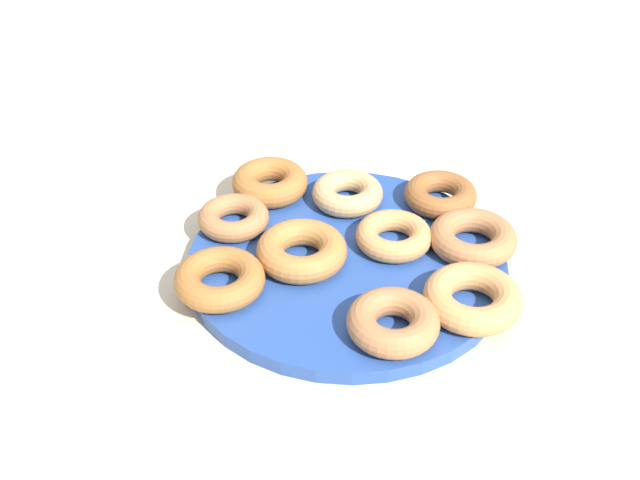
{
  "coord_description": "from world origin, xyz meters",
  "views": [
    {
      "loc": [
        -0.6,
        0.28,
        0.53
      ],
      "look_at": [
        0.0,
        0.03,
        0.05
      ],
      "focal_mm": 45.88,
      "sensor_mm": 36.0,
      "label": 1
    }
  ],
  "objects_px": {
    "donut_3": "(234,218)",
    "donut_7": "(394,237)",
    "donut_0": "(348,193)",
    "donut_plate": "(347,263)",
    "donut_4": "(302,251)",
    "donut_5": "(440,195)",
    "donut_2": "(393,322)",
    "donut_9": "(270,182)",
    "donut_8": "(472,298)",
    "donut_1": "(221,281)",
    "donut_6": "(473,238)"
  },
  "relations": [
    {
      "from": "donut_5",
      "to": "donut_7",
      "type": "height_order",
      "value": "donut_5"
    },
    {
      "from": "donut_1",
      "to": "donut_8",
      "type": "xyz_separation_m",
      "value": [
        -0.11,
        -0.21,
        0.0
      ]
    },
    {
      "from": "donut_5",
      "to": "donut_plate",
      "type": "bearing_deg",
      "value": 109.63
    },
    {
      "from": "donut_0",
      "to": "donut_2",
      "type": "bearing_deg",
      "value": 166.92
    },
    {
      "from": "donut_1",
      "to": "donut_9",
      "type": "relative_size",
      "value": 1.03
    },
    {
      "from": "donut_2",
      "to": "donut_5",
      "type": "height_order",
      "value": "donut_2"
    },
    {
      "from": "donut_1",
      "to": "donut_4",
      "type": "xyz_separation_m",
      "value": [
        0.01,
        -0.09,
        0.0
      ]
    },
    {
      "from": "donut_3",
      "to": "donut_5",
      "type": "distance_m",
      "value": 0.23
    },
    {
      "from": "donut_4",
      "to": "donut_5",
      "type": "xyz_separation_m",
      "value": [
        0.04,
        -0.18,
        -0.0
      ]
    },
    {
      "from": "donut_2",
      "to": "donut_0",
      "type": "bearing_deg",
      "value": -13.08
    },
    {
      "from": "donut_5",
      "to": "donut_9",
      "type": "height_order",
      "value": "donut_9"
    },
    {
      "from": "donut_3",
      "to": "donut_9",
      "type": "bearing_deg",
      "value": -51.04
    },
    {
      "from": "donut_3",
      "to": "donut_5",
      "type": "height_order",
      "value": "donut_5"
    },
    {
      "from": "donut_1",
      "to": "donut_4",
      "type": "height_order",
      "value": "donut_4"
    },
    {
      "from": "donut_1",
      "to": "donut_9",
      "type": "distance_m",
      "value": 0.18
    },
    {
      "from": "donut_9",
      "to": "donut_0",
      "type": "bearing_deg",
      "value": -125.39
    },
    {
      "from": "donut_0",
      "to": "donut_3",
      "type": "distance_m",
      "value": 0.13
    },
    {
      "from": "donut_6",
      "to": "donut_9",
      "type": "relative_size",
      "value": 1.05
    },
    {
      "from": "donut_2",
      "to": "donut_3",
      "type": "relative_size",
      "value": 1.12
    },
    {
      "from": "donut_4",
      "to": "donut_8",
      "type": "distance_m",
      "value": 0.18
    },
    {
      "from": "donut_7",
      "to": "donut_9",
      "type": "bearing_deg",
      "value": 30.69
    },
    {
      "from": "donut_plate",
      "to": "donut_4",
      "type": "bearing_deg",
      "value": 77.5
    },
    {
      "from": "donut_6",
      "to": "donut_8",
      "type": "distance_m",
      "value": 0.1
    },
    {
      "from": "donut_2",
      "to": "donut_9",
      "type": "height_order",
      "value": "same"
    },
    {
      "from": "donut_5",
      "to": "donut_9",
      "type": "xyz_separation_m",
      "value": [
        0.09,
        0.17,
        0.0
      ]
    },
    {
      "from": "donut_plate",
      "to": "donut_7",
      "type": "height_order",
      "value": "donut_7"
    },
    {
      "from": "donut_9",
      "to": "donut_4",
      "type": "bearing_deg",
      "value": 174.22
    },
    {
      "from": "donut_1",
      "to": "donut_5",
      "type": "xyz_separation_m",
      "value": [
        0.05,
        -0.27,
        -0.0
      ]
    },
    {
      "from": "donut_2",
      "to": "donut_4",
      "type": "xyz_separation_m",
      "value": [
        0.13,
        0.04,
        0.0
      ]
    },
    {
      "from": "donut_4",
      "to": "donut_7",
      "type": "xyz_separation_m",
      "value": [
        -0.01,
        -0.1,
        -0.0
      ]
    },
    {
      "from": "donut_0",
      "to": "donut_3",
      "type": "relative_size",
      "value": 1.04
    },
    {
      "from": "donut_plate",
      "to": "donut_8",
      "type": "height_order",
      "value": "donut_8"
    },
    {
      "from": "donut_plate",
      "to": "donut_2",
      "type": "distance_m",
      "value": 0.12
    },
    {
      "from": "donut_7",
      "to": "donut_0",
      "type": "bearing_deg",
      "value": 7.57
    },
    {
      "from": "donut_1",
      "to": "donut_2",
      "type": "xyz_separation_m",
      "value": [
        -0.12,
        -0.13,
        0.0
      ]
    },
    {
      "from": "donut_3",
      "to": "donut_7",
      "type": "bearing_deg",
      "value": -123.97
    },
    {
      "from": "donut_3",
      "to": "donut_2",
      "type": "bearing_deg",
      "value": -158.94
    },
    {
      "from": "donut_plate",
      "to": "donut_1",
      "type": "distance_m",
      "value": 0.14
    },
    {
      "from": "donut_2",
      "to": "donut_8",
      "type": "relative_size",
      "value": 0.91
    },
    {
      "from": "donut_1",
      "to": "donut_5",
      "type": "height_order",
      "value": "donut_1"
    },
    {
      "from": "donut_5",
      "to": "donut_8",
      "type": "xyz_separation_m",
      "value": [
        -0.17,
        0.06,
        0.0
      ]
    },
    {
      "from": "donut_3",
      "to": "donut_7",
      "type": "relative_size",
      "value": 0.96
    },
    {
      "from": "donut_7",
      "to": "donut_2",
      "type": "bearing_deg",
      "value": 152.67
    },
    {
      "from": "donut_7",
      "to": "donut_5",
      "type": "bearing_deg",
      "value": -58.73
    },
    {
      "from": "donut_plate",
      "to": "donut_3",
      "type": "height_order",
      "value": "donut_3"
    },
    {
      "from": "donut_0",
      "to": "donut_1",
      "type": "bearing_deg",
      "value": 118.17
    },
    {
      "from": "donut_3",
      "to": "donut_7",
      "type": "distance_m",
      "value": 0.17
    },
    {
      "from": "donut_4",
      "to": "donut_7",
      "type": "distance_m",
      "value": 0.1
    },
    {
      "from": "donut_7",
      "to": "donut_8",
      "type": "bearing_deg",
      "value": -169.03
    },
    {
      "from": "donut_5",
      "to": "donut_7",
      "type": "xyz_separation_m",
      "value": [
        -0.05,
        0.08,
        -0.0
      ]
    }
  ]
}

